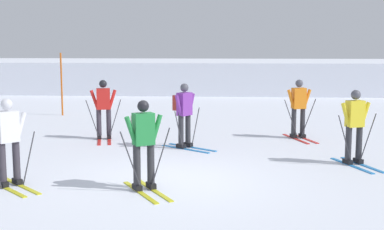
# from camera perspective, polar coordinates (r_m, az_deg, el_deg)

# --- Properties ---
(ground_plane) EXTENTS (120.00, 120.00, 0.00)m
(ground_plane) POSITION_cam_1_polar(r_m,az_deg,el_deg) (10.68, -2.09, -7.16)
(ground_plane) COLOR silver
(far_snow_ridge) EXTENTS (80.00, 8.07, 1.71)m
(far_snow_ridge) POSITION_cam_1_polar(r_m,az_deg,el_deg) (30.95, 1.80, 4.33)
(far_snow_ridge) COLOR silver
(far_snow_ridge) RESTS_ON ground
(skier_green) EXTENTS (1.13, 1.57, 1.71)m
(skier_green) POSITION_cam_1_polar(r_m,az_deg,el_deg) (9.90, -5.32, -2.72)
(skier_green) COLOR gold
(skier_green) RESTS_ON ground
(skier_yellow) EXTENTS (0.95, 1.63, 1.71)m
(skier_yellow) POSITION_cam_1_polar(r_m,az_deg,el_deg) (12.49, 17.23, -1.02)
(skier_yellow) COLOR #237AC6
(skier_yellow) RESTS_ON ground
(skier_red) EXTENTS (0.98, 1.64, 1.71)m
(skier_red) POSITION_cam_1_polar(r_m,az_deg,el_deg) (15.26, -9.57, 0.79)
(skier_red) COLOR red
(skier_red) RESTS_ON ground
(skier_white) EXTENTS (1.41, 1.38, 1.71)m
(skier_white) POSITION_cam_1_polar(r_m,az_deg,el_deg) (10.70, -19.27, -2.54)
(skier_white) COLOR gold
(skier_white) RESTS_ON ground
(skier_purple) EXTENTS (1.51, 1.25, 1.71)m
(skier_purple) POSITION_cam_1_polar(r_m,az_deg,el_deg) (13.81, -0.89, 0.32)
(skier_purple) COLOR #237AC6
(skier_purple) RESTS_ON ground
(skier_orange) EXTENTS (0.96, 1.63, 1.71)m
(skier_orange) POSITION_cam_1_polar(r_m,az_deg,el_deg) (15.51, 11.49, 0.85)
(skier_orange) COLOR red
(skier_orange) RESTS_ON ground
(trail_marker_pole) EXTENTS (0.06, 0.06, 2.38)m
(trail_marker_pole) POSITION_cam_1_polar(r_m,az_deg,el_deg) (20.61, -13.96, 3.25)
(trail_marker_pole) COLOR #C65614
(trail_marker_pole) RESTS_ON ground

